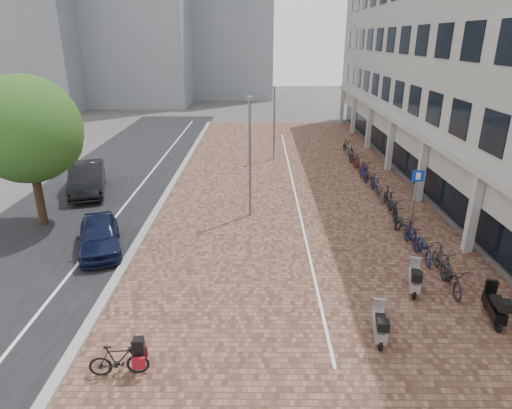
% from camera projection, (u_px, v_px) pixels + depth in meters
% --- Properties ---
extents(ground, '(140.00, 140.00, 0.00)m').
position_uv_depth(ground, '(255.00, 305.00, 14.53)').
color(ground, '#474442').
rests_on(ground, ground).
extents(plaza_brick, '(14.50, 42.00, 0.04)m').
position_uv_depth(plaza_brick, '(291.00, 189.00, 25.72)').
color(plaza_brick, brown).
rests_on(plaza_brick, ground).
extents(street_asphalt, '(8.00, 50.00, 0.03)m').
position_uv_depth(street_asphalt, '(105.00, 188.00, 25.80)').
color(street_asphalt, black).
rests_on(street_asphalt, ground).
extents(curb, '(0.35, 42.00, 0.14)m').
position_uv_depth(curb, '(171.00, 187.00, 25.75)').
color(curb, gray).
rests_on(curb, ground).
extents(lane_line, '(0.12, 44.00, 0.00)m').
position_uv_depth(lane_line, '(139.00, 188.00, 25.78)').
color(lane_line, white).
rests_on(lane_line, street_asphalt).
extents(parking_line, '(0.10, 30.00, 0.00)m').
position_uv_depth(parking_line, '(294.00, 188.00, 25.70)').
color(parking_line, white).
rests_on(parking_line, plaza_brick).
extents(office_building, '(8.40, 40.00, 15.00)m').
position_uv_depth(office_building, '(471.00, 36.00, 26.34)').
color(office_building, '#A4A49F').
rests_on(office_building, ground).
extents(car_navy, '(2.89, 4.36, 1.38)m').
position_uv_depth(car_navy, '(99.00, 235.00, 18.05)').
color(car_navy, black).
rests_on(car_navy, ground).
extents(car_dark, '(3.25, 5.44, 1.69)m').
position_uv_depth(car_dark, '(87.00, 178.00, 24.84)').
color(car_dark, black).
rests_on(car_dark, ground).
extents(hero_bike, '(1.61, 0.61, 1.11)m').
position_uv_depth(hero_bike, '(119.00, 360.00, 11.37)').
color(hero_bike, black).
rests_on(hero_bike, ground).
extents(scooter_front, '(0.90, 1.63, 1.07)m').
position_uv_depth(scooter_front, '(415.00, 277.00, 15.18)').
color(scooter_front, '#AFAEB4').
rests_on(scooter_front, ground).
extents(scooter_mid, '(0.82, 1.72, 1.14)m').
position_uv_depth(scooter_mid, '(495.00, 305.00, 13.56)').
color(scooter_mid, black).
rests_on(scooter_mid, ground).
extents(scooter_back, '(0.71, 1.58, 1.05)m').
position_uv_depth(scooter_back, '(380.00, 323.00, 12.77)').
color(scooter_back, '#A6A6AB').
rests_on(scooter_back, ground).
extents(parking_sign, '(0.55, 0.12, 2.64)m').
position_uv_depth(parking_sign, '(416.00, 188.00, 20.37)').
color(parking_sign, slate).
rests_on(parking_sign, ground).
extents(lamp_near, '(0.12, 0.12, 5.80)m').
position_uv_depth(lamp_near, '(250.00, 160.00, 20.78)').
color(lamp_near, gray).
rests_on(lamp_near, ground).
extents(lamp_far, '(0.12, 0.12, 5.13)m').
position_uv_depth(lamp_far, '(274.00, 125.00, 30.92)').
color(lamp_far, slate).
rests_on(lamp_far, ground).
extents(street_tree, '(4.78, 4.78, 6.95)m').
position_uv_depth(street_tree, '(31.00, 132.00, 19.36)').
color(street_tree, '#382619').
rests_on(street_tree, ground).
extents(bike_row, '(1.23, 21.44, 1.05)m').
position_uv_depth(bike_row, '(378.00, 188.00, 24.24)').
color(bike_row, black).
rests_on(bike_row, ground).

